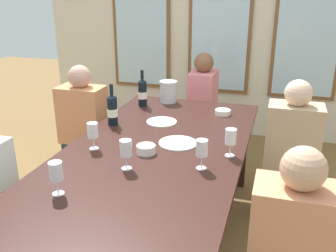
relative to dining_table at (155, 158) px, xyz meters
name	(u,v)px	position (x,y,z in m)	size (l,w,h in m)	color
ground_plane	(156,245)	(0.00, 0.00, -0.68)	(12.00, 12.00, 0.00)	brown
back_wall_with_windows	(221,10)	(0.00, 2.36, 0.77)	(4.32, 0.10, 2.90)	beige
dining_table	(155,158)	(0.00, 0.00, 0.00)	(1.12, 2.26, 0.74)	#321A15
white_plate_0	(178,143)	(0.12, 0.12, 0.07)	(0.25, 0.25, 0.01)	white
white_plate_1	(162,122)	(-0.11, 0.48, 0.07)	(0.23, 0.23, 0.01)	white
metal_pitcher	(168,92)	(-0.21, 1.01, 0.16)	(0.16, 0.16, 0.19)	silver
wine_bottle_0	(142,92)	(-0.39, 0.84, 0.18)	(0.08, 0.08, 0.31)	black
wine_bottle_1	(112,110)	(-0.44, 0.34, 0.18)	(0.08, 0.08, 0.31)	black
tasting_bowl_0	(146,149)	(-0.03, -0.08, 0.09)	(0.12, 0.12, 0.05)	silver
tasting_bowl_1	(223,112)	(0.30, 0.80, 0.09)	(0.12, 0.12, 0.04)	white
wine_glass_0	(202,150)	(0.34, -0.18, 0.18)	(0.07, 0.07, 0.17)	white
wine_glass_2	(56,173)	(-0.28, -0.67, 0.18)	(0.07, 0.07, 0.17)	white
wine_glass_3	(126,150)	(-0.06, -0.31, 0.18)	(0.07, 0.07, 0.17)	white
wine_glass_4	(231,138)	(0.47, 0.03, 0.18)	(0.07, 0.07, 0.17)	white
wine_glass_5	(93,131)	(-0.37, -0.11, 0.19)	(0.07, 0.07, 0.17)	white
seated_person_0	(84,132)	(-0.85, 0.61, -0.15)	(0.38, 0.24, 1.11)	#293732
seated_person_1	(290,157)	(0.85, 0.60, -0.15)	(0.38, 0.24, 1.11)	#322C36
seated_person_4	(202,111)	(0.00, 1.48, -0.15)	(0.24, 0.38, 1.11)	#352E42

